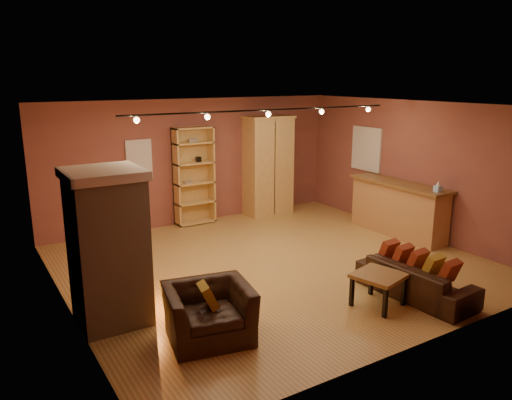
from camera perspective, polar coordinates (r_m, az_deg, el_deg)
floor at (r=9.01m, az=2.02°, el=-7.35°), size 7.00×7.00×0.00m
ceiling at (r=8.41m, az=2.19°, el=10.73°), size 7.00×7.00×0.00m
back_wall at (r=11.40m, az=-7.00°, el=4.40°), size 7.00×0.02×2.80m
left_wall at (r=7.32m, az=-21.38°, el=-1.85°), size 0.02×6.50×2.80m
right_wall at (r=10.90m, az=17.64°, el=3.41°), size 0.02×6.50×2.80m
fireplace at (r=6.95m, az=-16.48°, el=-5.21°), size 1.01×0.98×2.12m
back_window at (r=10.89m, az=-13.22°, el=4.49°), size 0.56×0.04×0.86m
bookcase at (r=11.30m, az=-7.21°, el=2.86°), size 0.90×0.35×2.20m
armoire at (r=12.02m, az=1.38°, el=3.98°), size 1.17×0.66×2.37m
bar_counter at (r=10.91m, az=15.92°, el=-0.91°), size 0.63×2.36×1.13m
tissue_box at (r=10.11m, az=20.08°, el=1.38°), size 0.14×0.14×0.23m
right_window at (r=11.79m, az=12.50°, el=5.72°), size 0.05×0.90×1.00m
loveseat at (r=8.01m, az=17.84°, el=-7.97°), size 0.65×1.86×0.76m
armchair at (r=6.48m, az=-5.47°, el=-11.73°), size 1.19×0.90×0.94m
coffee_table at (r=7.54m, az=13.84°, el=-8.71°), size 0.80×0.80×0.49m
track_rail at (r=8.58m, az=1.43°, el=10.06°), size 5.20×0.09×0.13m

